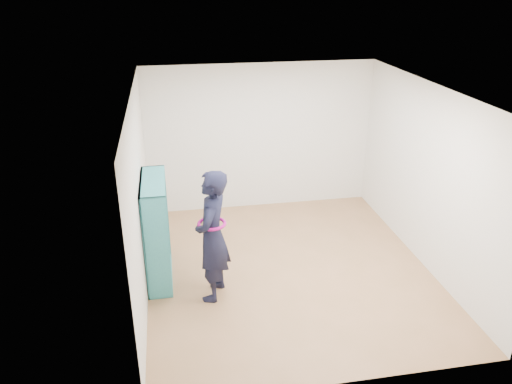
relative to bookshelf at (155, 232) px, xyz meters
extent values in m
plane|color=olive|center=(1.85, -0.14, -0.72)|extent=(4.50, 4.50, 0.00)
plane|color=white|center=(1.85, -0.14, 1.88)|extent=(4.50, 4.50, 0.00)
cube|color=silver|center=(-0.15, -0.14, 0.58)|extent=(0.02, 4.50, 2.60)
cube|color=silver|center=(3.85, -0.14, 0.58)|extent=(0.02, 4.50, 2.60)
cube|color=silver|center=(1.85, 2.11, 0.58)|extent=(4.00, 0.02, 2.60)
cube|color=silver|center=(1.85, -2.39, 0.58)|extent=(4.00, 0.02, 2.60)
cube|color=teal|center=(0.02, -0.54, 0.02)|extent=(0.32, 0.02, 1.47)
cube|color=teal|center=(0.02, 0.54, 0.02)|extent=(0.32, 0.02, 1.47)
cube|color=teal|center=(0.02, 0.00, -0.70)|extent=(0.32, 1.11, 0.02)
cube|color=teal|center=(0.02, 0.00, 0.75)|extent=(0.32, 1.11, 0.02)
cube|color=teal|center=(-0.13, 0.00, 0.02)|extent=(0.02, 1.11, 1.47)
cube|color=teal|center=(0.02, -0.18, 0.02)|extent=(0.30, 0.02, 1.43)
cube|color=teal|center=(0.02, 0.18, 0.02)|extent=(0.30, 0.02, 1.43)
cube|color=teal|center=(0.02, 0.00, -0.34)|extent=(0.30, 1.06, 0.02)
cube|color=teal|center=(0.02, 0.00, 0.02)|extent=(0.30, 1.06, 0.02)
cube|color=teal|center=(0.02, 0.00, 0.38)|extent=(0.30, 1.06, 0.02)
cube|color=beige|center=(0.04, -0.36, -0.66)|extent=(0.20, 0.13, 0.05)
cube|color=black|center=(0.05, -0.41, -0.21)|extent=(0.17, 0.15, 0.22)
cube|color=maroon|center=(0.05, -0.41, 0.15)|extent=(0.17, 0.15, 0.23)
cube|color=silver|center=(0.04, -0.36, 0.42)|extent=(0.20, 0.13, 0.05)
cube|color=navy|center=(0.05, -0.05, -0.55)|extent=(0.17, 0.15, 0.27)
cube|color=brown|center=(0.05, -0.05, -0.23)|extent=(0.17, 0.15, 0.19)
cube|color=#BFB28C|center=(0.04, -0.01, 0.07)|extent=(0.20, 0.13, 0.08)
cube|color=#26594C|center=(0.05, -0.05, 0.49)|extent=(0.17, 0.15, 0.21)
cube|color=beige|center=(0.05, 0.30, -0.55)|extent=(0.17, 0.15, 0.27)
cube|color=black|center=(0.04, 0.35, -0.29)|extent=(0.20, 0.13, 0.08)
cube|color=maroon|center=(0.05, 0.30, 0.15)|extent=(0.17, 0.15, 0.24)
cube|color=silver|center=(0.05, 0.30, 0.52)|extent=(0.17, 0.15, 0.27)
imported|color=black|center=(0.73, -0.58, 0.17)|extent=(0.63, 0.76, 1.78)
torus|color=#AC0D79|center=(0.73, -0.58, 0.35)|extent=(0.47, 0.47, 0.04)
cube|color=silver|center=(0.62, -0.45, 0.29)|extent=(0.04, 0.10, 0.13)
cube|color=black|center=(0.62, -0.45, 0.29)|extent=(0.04, 0.10, 0.12)
camera|label=1|loc=(0.30, -6.16, 3.24)|focal=35.00mm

